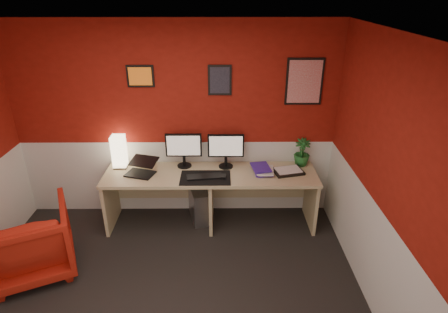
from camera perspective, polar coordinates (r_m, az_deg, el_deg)
ground at (r=3.88m, az=-9.44°, el=-22.15°), size 4.00×3.50×0.01m
ceiling at (r=2.68m, az=-13.34°, el=17.36°), size 4.00×3.50×0.01m
wall_back at (r=4.66m, az=-7.48°, el=5.05°), size 4.00×0.01×2.50m
wall_right at (r=3.36m, az=24.93°, el=-5.56°), size 0.01×3.50×2.50m
wainscot_back at (r=4.96m, az=-7.01°, el=-3.13°), size 4.00×0.01×1.00m
wainscot_right at (r=3.77m, az=22.75°, el=-15.45°), size 0.01×3.50×1.00m
desk at (r=4.70m, az=-2.01°, el=-6.54°), size 2.60×0.65×0.73m
shoji_lamp at (r=4.77m, az=-15.89°, el=0.61°), size 0.16×0.16×0.40m
laptop at (r=4.55m, az=-12.95°, el=-1.51°), size 0.38×0.32×0.22m
monitor_left at (r=4.60m, az=-6.29°, el=1.74°), size 0.45×0.06×0.58m
monitor_right at (r=4.55m, az=0.30°, el=1.67°), size 0.45×0.06×0.58m
desk_mat at (r=4.42m, az=-2.89°, el=-3.30°), size 0.60×0.38×0.01m
keyboard at (r=4.42m, az=-3.03°, el=-3.11°), size 0.43×0.19×0.02m
mouse at (r=4.40m, az=-0.13°, el=-3.10°), size 0.07×0.10×0.03m
book_bottom at (r=4.55m, az=4.75°, el=-2.33°), size 0.22×0.30×0.03m
book_middle at (r=4.53m, az=5.08°, el=-2.11°), size 0.23×0.29×0.02m
book_top at (r=4.51m, az=4.40°, el=-1.82°), size 0.25×0.31×0.03m
zen_tray at (r=4.60m, az=9.88°, el=-2.27°), size 0.40×0.33×0.03m
potted_plant at (r=4.75m, az=11.95°, el=0.64°), size 0.21×0.21×0.35m
pc_tower at (r=4.87m, az=-3.90°, el=-7.28°), size 0.30×0.49×0.45m
armchair at (r=4.47m, az=-27.89°, el=-11.51°), size 1.09×1.10×0.76m
art_left at (r=4.54m, az=-12.80°, el=12.02°), size 0.32×0.02×0.26m
art_center at (r=4.45m, az=-0.65°, el=11.71°), size 0.28×0.02×0.36m
art_right at (r=4.57m, az=12.32°, el=11.23°), size 0.44×0.02×0.56m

